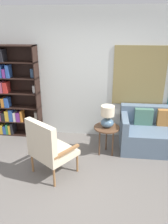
{
  "coord_description": "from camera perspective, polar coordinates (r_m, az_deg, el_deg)",
  "views": [
    {
      "loc": [
        0.39,
        -2.48,
        2.33
      ],
      "look_at": [
        -0.02,
        1.1,
        0.9
      ],
      "focal_mm": 35.0,
      "sensor_mm": 36.0,
      "label": 1
    }
  ],
  "objects": [
    {
      "name": "ground_plane",
      "position": [
        3.43,
        -1.85,
        -21.19
      ],
      "size": [
        14.0,
        14.0,
        0.0
      ],
      "primitive_type": "plane",
      "color": "#66605B"
    },
    {
      "name": "table_lamp",
      "position": [
        4.02,
        6.16,
        -1.13
      ],
      "size": [
        0.25,
        0.25,
        0.42
      ],
      "color": "slate",
      "rests_on": "side_table"
    },
    {
      "name": "couch",
      "position": [
        4.69,
        20.6,
        -5.27
      ],
      "size": [
        1.8,
        0.85,
        0.81
      ],
      "color": "slate",
      "rests_on": "ground_plane"
    },
    {
      "name": "bookshelf",
      "position": [
        5.01,
        -18.73,
        4.4
      ],
      "size": [
        1.02,
        0.3,
        1.97
      ],
      "color": "black",
      "rests_on": "ground_plane"
    },
    {
      "name": "wall_back",
      "position": [
        4.63,
        2.45,
        9.4
      ],
      "size": [
        6.4,
        0.08,
        2.7
      ],
      "color": "silver",
      "rests_on": "ground_plane"
    },
    {
      "name": "armchair",
      "position": [
        3.55,
        -9.48,
        -8.84
      ],
      "size": [
        0.86,
        0.85,
        0.99
      ],
      "color": "olive",
      "rests_on": "ground_plane"
    },
    {
      "name": "side_table",
      "position": [
        4.13,
        5.93,
        -4.8
      ],
      "size": [
        0.48,
        0.48,
        0.57
      ],
      "color": "brown",
      "rests_on": "ground_plane"
    }
  ]
}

